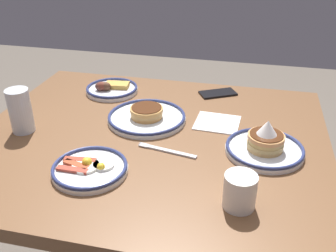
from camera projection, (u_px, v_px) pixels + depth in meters
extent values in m
cube|color=brown|center=(150.00, 141.00, 1.27)|extent=(1.15, 0.98, 0.04)
cylinder|color=brown|center=(278.00, 183.00, 1.69)|extent=(0.05, 0.05, 0.71)
cylinder|color=brown|center=(80.00, 156.00, 1.87)|extent=(0.05, 0.05, 0.71)
cylinder|color=white|center=(147.00, 119.00, 1.35)|extent=(0.27, 0.27, 0.01)
torus|color=navy|center=(147.00, 116.00, 1.34)|extent=(0.27, 0.27, 0.01)
cylinder|color=#D49148|center=(147.00, 115.00, 1.34)|extent=(0.11, 0.11, 0.01)
cylinder|color=tan|center=(147.00, 112.00, 1.34)|extent=(0.11, 0.11, 0.01)
cylinder|color=#CC9047|center=(147.00, 109.00, 1.33)|extent=(0.12, 0.12, 0.01)
cylinder|color=#4C2814|center=(146.00, 107.00, 1.33)|extent=(0.10, 0.10, 0.00)
cylinder|color=white|center=(112.00, 90.00, 1.57)|extent=(0.21, 0.21, 0.01)
torus|color=navy|center=(112.00, 88.00, 1.56)|extent=(0.21, 0.21, 0.01)
cube|color=gold|center=(117.00, 85.00, 1.58)|extent=(0.10, 0.07, 0.02)
ellipsoid|color=brown|center=(105.00, 86.00, 1.54)|extent=(0.05, 0.04, 0.04)
ellipsoid|color=brown|center=(100.00, 88.00, 1.54)|extent=(0.03, 0.03, 0.03)
ellipsoid|color=brown|center=(102.00, 86.00, 1.54)|extent=(0.05, 0.04, 0.04)
ellipsoid|color=brown|center=(100.00, 86.00, 1.54)|extent=(0.04, 0.03, 0.03)
cylinder|color=white|center=(90.00, 170.00, 1.07)|extent=(0.21, 0.21, 0.01)
torus|color=navy|center=(90.00, 167.00, 1.07)|extent=(0.21, 0.21, 0.01)
cylinder|color=white|center=(104.00, 165.00, 1.08)|extent=(0.06, 0.06, 0.01)
sphere|color=yellow|center=(101.00, 167.00, 1.06)|extent=(0.02, 0.02, 0.02)
cylinder|color=white|center=(86.00, 166.00, 1.07)|extent=(0.08, 0.08, 0.01)
sphere|color=yellow|center=(87.00, 162.00, 1.08)|extent=(0.03, 0.03, 0.03)
cube|color=#A23925|center=(80.00, 160.00, 1.10)|extent=(0.10, 0.03, 0.01)
cube|color=#A34122|center=(76.00, 165.00, 1.08)|extent=(0.08, 0.04, 0.01)
cube|color=#A93A2A|center=(72.00, 170.00, 1.05)|extent=(0.09, 0.02, 0.01)
cylinder|color=silver|center=(264.00, 151.00, 1.16)|extent=(0.24, 0.24, 0.01)
torus|color=navy|center=(265.00, 147.00, 1.16)|extent=(0.24, 0.24, 0.01)
cylinder|color=tan|center=(265.00, 147.00, 1.16)|extent=(0.11, 0.11, 0.01)
cylinder|color=tan|center=(265.00, 144.00, 1.15)|extent=(0.11, 0.11, 0.01)
cylinder|color=tan|center=(266.00, 140.00, 1.15)|extent=(0.11, 0.11, 0.01)
cylinder|color=tan|center=(266.00, 137.00, 1.14)|extent=(0.11, 0.11, 0.01)
cylinder|color=#4C2814|center=(267.00, 134.00, 1.14)|extent=(0.10, 0.10, 0.00)
cone|color=white|center=(268.00, 127.00, 1.13)|extent=(0.06, 0.06, 0.04)
cylinder|color=white|center=(240.00, 191.00, 0.93)|extent=(0.08, 0.08, 0.09)
torus|color=white|center=(241.00, 181.00, 0.96)|extent=(0.01, 0.06, 0.06)
cylinder|color=brown|center=(241.00, 182.00, 0.92)|extent=(0.07, 0.07, 0.01)
cylinder|color=silver|center=(20.00, 111.00, 1.25)|extent=(0.07, 0.07, 0.15)
cylinder|color=black|center=(22.00, 117.00, 1.26)|extent=(0.07, 0.07, 0.10)
cube|color=black|center=(218.00, 93.00, 1.55)|extent=(0.16, 0.13, 0.01)
cube|color=white|center=(217.00, 123.00, 1.33)|extent=(0.16, 0.15, 0.00)
cube|color=silver|center=(168.00, 151.00, 1.17)|extent=(0.19, 0.05, 0.01)
cube|color=silver|center=(144.00, 144.00, 1.21)|extent=(0.03, 0.01, 0.00)
cube|color=silver|center=(144.00, 144.00, 1.20)|extent=(0.03, 0.01, 0.00)
cube|color=silver|center=(143.00, 145.00, 1.20)|extent=(0.03, 0.01, 0.00)
cube|color=silver|center=(142.00, 146.00, 1.19)|extent=(0.03, 0.01, 0.00)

